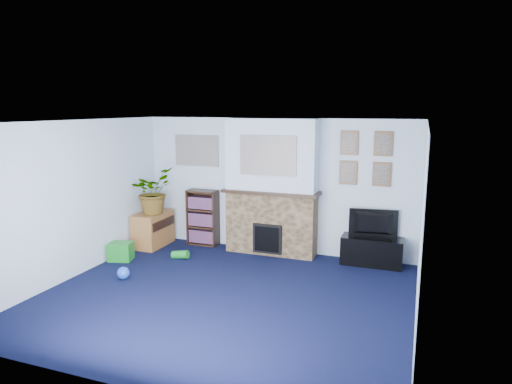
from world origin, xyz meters
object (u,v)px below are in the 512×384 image
at_px(television, 373,224).
at_px(sideboard, 153,227).
at_px(tv_stand, 372,252).
at_px(bookshelf, 203,219).

height_order(television, sideboard, television).
distance_m(tv_stand, sideboard, 4.02).
distance_m(tv_stand, television, 0.47).
bearing_deg(television, bookshelf, -7.93).
bearing_deg(television, tv_stand, 83.10).
distance_m(bookshelf, sideboard, 0.96).
relative_size(television, bookshelf, 0.76).
height_order(tv_stand, bookshelf, bookshelf).
bearing_deg(sideboard, tv_stand, 4.63).
relative_size(television, sideboard, 0.96).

